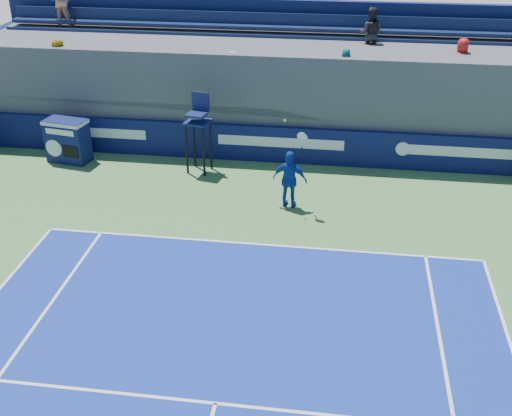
# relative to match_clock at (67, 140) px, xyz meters

# --- Properties ---
(back_hoarding) EXTENTS (20.40, 0.21, 1.20)m
(back_hoarding) POSITION_rel_match_clock_xyz_m (6.74, 0.87, -0.14)
(back_hoarding) COLOR #0C1146
(back_hoarding) RESTS_ON ground
(match_clock) EXTENTS (1.43, 0.94, 1.40)m
(match_clock) POSITION_rel_match_clock_xyz_m (0.00, 0.00, 0.00)
(match_clock) COLOR #0F164E
(match_clock) RESTS_ON ground
(umpire_chair) EXTENTS (0.82, 0.82, 2.48)m
(umpire_chair) POSITION_rel_match_clock_xyz_m (4.33, -0.16, 0.79)
(umpire_chair) COLOR black
(umpire_chair) RESTS_ON ground
(tennis_player) EXTENTS (1.02, 0.57, 2.57)m
(tennis_player) POSITION_rel_match_clock_xyz_m (7.32, -2.17, 0.10)
(tennis_player) COLOR #13369F
(tennis_player) RESTS_ON apron
(stadium_seating) EXTENTS (21.00, 4.05, 5.17)m
(stadium_seating) POSITION_rel_match_clock_xyz_m (6.72, 2.92, 1.11)
(stadium_seating) COLOR #494A4E
(stadium_seating) RESTS_ON ground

